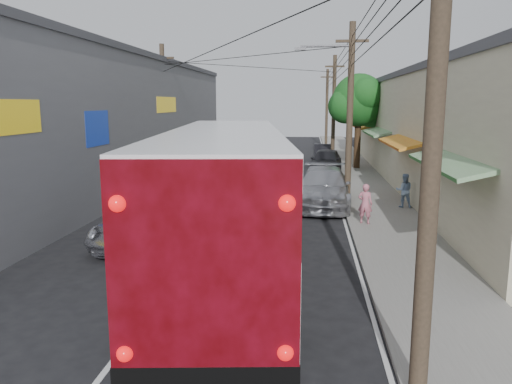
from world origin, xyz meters
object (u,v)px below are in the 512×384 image
Objects in this scene: pedestrian_near at (365,204)px; parked_suv at (323,187)px; jeepney at (146,223)px; coach_bus at (226,197)px; parked_car_far at (323,153)px; parked_car_mid at (326,161)px; pedestrian_far at (404,190)px.

parked_suv is at bearing -47.73° from pedestrian_near.
pedestrian_near reaches higher than jeepney.
pedestrian_near is at bearing 43.06° from coach_bus.
coach_bus is 3.93m from jeepney.
parked_car_far is at bearing 75.72° from coach_bus.
parked_car_far is (6.45, 23.94, 0.02)m from jeepney.
parked_suv is at bearing -86.57° from parked_car_mid.
parked_suv is 1.22× the size of parked_car_mid.
parked_car_far is (0.47, 17.16, -0.15)m from parked_suv.
parked_car_mid is 14.51m from pedestrian_near.
pedestrian_far is (3.00, -11.27, 0.04)m from parked_car_mid.
jeepney is 3.31× the size of pedestrian_far.
jeepney is 1.15× the size of parked_car_far.
parked_suv is at bearing -4.40° from pedestrian_far.
pedestrian_near is (0.99, -14.47, 0.06)m from parked_car_mid.
jeepney is at bearing 36.86° from pedestrian_far.
parked_car_mid is at bearing -90.39° from parked_car_far.
pedestrian_near is (0.99, -20.82, 0.18)m from parked_car_far.
coach_bus is 3.23× the size of parked_car_far.
parked_suv is 3.50m from pedestrian_far.
pedestrian_far is at bearing -4.53° from parked_suv.
parked_suv is 1.38× the size of parked_car_far.
parked_car_far is (3.41, 26.04, -1.32)m from coach_bus.
parked_car_mid is at bearing 90.42° from parked_suv.
parked_car_far reaches higher than jeepney.
coach_bus is 9.44m from parked_suv.
jeepney is at bearing -128.49° from parked_suv.
pedestrian_far reaches higher than parked_car_far.
pedestrian_near is (1.46, -3.66, 0.02)m from parked_suv.
coach_bus is 2.82× the size of jeepney.
jeepney is (-3.03, 2.10, -1.34)m from coach_bus.
pedestrian_far is (6.41, 8.44, -1.16)m from coach_bus.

